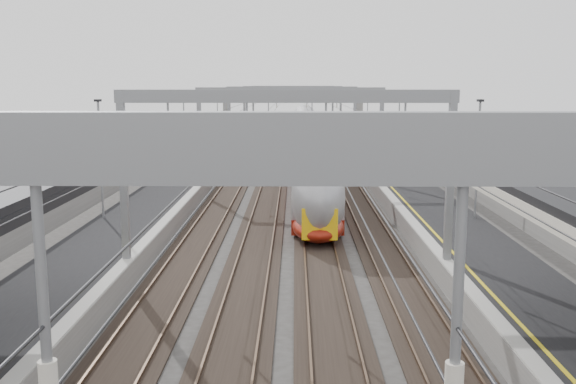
{
  "coord_description": "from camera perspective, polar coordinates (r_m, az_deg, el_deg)",
  "views": [
    {
      "loc": [
        0.32,
        -2.43,
        7.78
      ],
      "look_at": [
        0.0,
        27.78,
        2.71
      ],
      "focal_mm": 40.0,
      "sensor_mm": 36.0,
      "label": 1
    }
  ],
  "objects": [
    {
      "name": "platform_left",
      "position": [
        48.7,
        -9.23,
        0.8
      ],
      "size": [
        4.0,
        120.0,
        1.0
      ],
      "primitive_type": "cube",
      "color": "black",
      "rests_on": "ground"
    },
    {
      "name": "platform_right",
      "position": [
        48.6,
        9.7,
        0.77
      ],
      "size": [
        4.0,
        120.0,
        1.0
      ],
      "primitive_type": "cube",
      "color": "black",
      "rests_on": "ground"
    },
    {
      "name": "tracks",
      "position": [
        48.06,
        0.22,
        0.27
      ],
      "size": [
        11.4,
        140.0,
        0.2
      ],
      "color": "black",
      "rests_on": "ground"
    },
    {
      "name": "overhead_line",
      "position": [
        54.07,
        0.27,
        7.79
      ],
      "size": [
        13.0,
        140.0,
        6.6
      ],
      "color": "gray",
      "rests_on": "platform_left"
    },
    {
      "name": "overbridge",
      "position": [
        102.46,
        0.44,
        8.14
      ],
      "size": [
        22.0,
        2.2,
        6.9
      ],
      "color": "slate",
      "rests_on": "ground"
    },
    {
      "name": "wall_left",
      "position": [
        49.2,
        -12.94,
        2.06
      ],
      "size": [
        0.3,
        120.0,
        3.2
      ],
      "primitive_type": "cube",
      "color": "slate",
      "rests_on": "ground"
    },
    {
      "name": "wall_right",
      "position": [
        49.05,
        13.43,
        2.02
      ],
      "size": [
        0.3,
        120.0,
        3.2
      ],
      "primitive_type": "cube",
      "color": "slate",
      "rests_on": "ground"
    },
    {
      "name": "train",
      "position": [
        52.63,
        1.89,
        3.32
      ],
      "size": [
        2.7,
        49.2,
        4.27
      ],
      "color": "maroon",
      "rests_on": "ground"
    },
    {
      "name": "signal_green",
      "position": [
        67.41,
        -4.1,
        4.94
      ],
      "size": [
        0.32,
        0.32,
        3.48
      ],
      "color": "black",
      "rests_on": "ground"
    },
    {
      "name": "signal_red_near",
      "position": [
        75.59,
        2.81,
        5.44
      ],
      "size": [
        0.32,
        0.32,
        3.48
      ],
      "color": "black",
      "rests_on": "ground"
    },
    {
      "name": "signal_red_far",
      "position": [
        74.16,
        4.56,
        5.35
      ],
      "size": [
        0.32,
        0.32,
        3.48
      ],
      "color": "black",
      "rests_on": "ground"
    }
  ]
}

